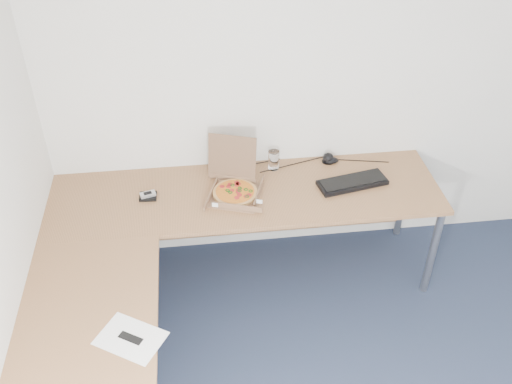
{
  "coord_description": "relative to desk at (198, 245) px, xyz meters",
  "views": [
    {
      "loc": [
        -0.8,
        -1.54,
        2.98
      ],
      "look_at": [
        -0.45,
        1.28,
        0.82
      ],
      "focal_mm": 40.81,
      "sensor_mm": 36.0,
      "label": 1
    }
  ],
  "objects": [
    {
      "name": "paper_sheet",
      "position": [
        -0.35,
        -0.66,
        0.03
      ],
      "size": [
        0.38,
        0.35,
        0.0
      ],
      "primitive_type": "cube",
      "rotation": [
        0.0,
        0.0,
        -0.55
      ],
      "color": "white",
      "rests_on": "desk"
    },
    {
      "name": "pizza_box",
      "position": [
        0.25,
        0.42,
        0.07
      ],
      "size": [
        0.31,
        0.37,
        0.32
      ],
      "rotation": [
        0.0,
        0.0,
        -0.33
      ],
      "color": "brown",
      "rests_on": "desk"
    },
    {
      "name": "desk",
      "position": [
        0.0,
        0.0,
        0.0
      ],
      "size": [
        2.5,
        2.2,
        0.73
      ],
      "color": "#9A6940",
      "rests_on": "ground"
    },
    {
      "name": "wallet",
      "position": [
        -0.3,
        0.45,
        0.04
      ],
      "size": [
        0.11,
        0.09,
        0.02
      ],
      "primitive_type": "cube",
      "rotation": [
        0.0,
        0.0,
        -0.04
      ],
      "color": "black",
      "rests_on": "desk"
    },
    {
      "name": "phone",
      "position": [
        -0.3,
        0.45,
        0.06
      ],
      "size": [
        0.11,
        0.07,
        0.02
      ],
      "primitive_type": "cube",
      "rotation": [
        0.0,
        0.0,
        0.26
      ],
      "color": "#B2B5BA",
      "rests_on": "wallet"
    },
    {
      "name": "room_shell",
      "position": [
        0.82,
        -0.97,
        0.55
      ],
      "size": [
        3.5,
        3.5,
        2.5
      ],
      "primitive_type": null,
      "color": "silver",
      "rests_on": "ground"
    },
    {
      "name": "cable_bundle",
      "position": [
        0.7,
        0.71,
        0.03
      ],
      "size": [
        0.59,
        0.12,
        0.01
      ],
      "primitive_type": null,
      "rotation": [
        0.0,
        0.0,
        0.14
      ],
      "color": "black",
      "rests_on": "desk"
    },
    {
      "name": "drinking_glass",
      "position": [
        0.54,
        0.68,
        0.1
      ],
      "size": [
        0.08,
        0.08,
        0.13
      ],
      "primitive_type": "cylinder",
      "color": "white",
      "rests_on": "desk"
    },
    {
      "name": "keyboard",
      "position": [
        1.02,
        0.43,
        0.04
      ],
      "size": [
        0.47,
        0.25,
        0.03
      ],
      "primitive_type": "cube",
      "rotation": [
        0.0,
        0.0,
        0.2
      ],
      "color": "black",
      "rests_on": "desk"
    },
    {
      "name": "mouse",
      "position": [
        0.94,
        0.69,
        0.05
      ],
      "size": [
        0.11,
        0.09,
        0.04
      ],
      "primitive_type": "ellipsoid",
      "rotation": [
        0.0,
        0.0,
        -0.3
      ],
      "color": "black",
      "rests_on": "desk"
    },
    {
      "name": "dome_speaker",
      "position": [
        0.92,
        0.71,
        0.06
      ],
      "size": [
        0.08,
        0.08,
        0.07
      ],
      "primitive_type": "ellipsoid",
      "color": "black",
      "rests_on": "desk"
    }
  ]
}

